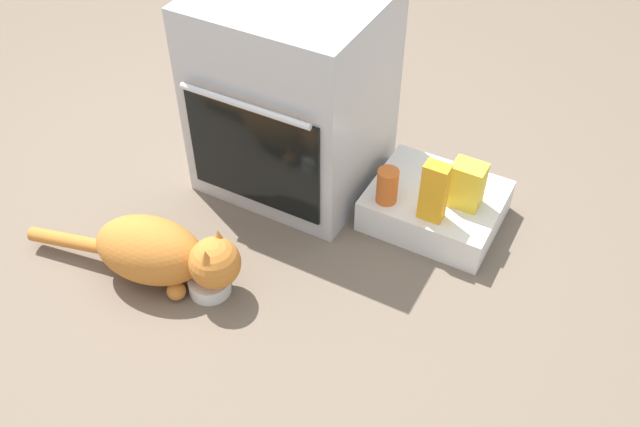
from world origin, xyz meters
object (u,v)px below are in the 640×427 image
Objects in this scene: pantry_cabinet at (435,206)px; food_bowl at (210,283)px; cat at (161,253)px; snack_bag at (467,185)px; sauce_jar at (387,186)px; oven at (293,93)px; juice_carton at (434,192)px.

food_bowl is (-0.56, -0.72, -0.03)m from pantry_cabinet.
cat is 4.65× the size of snack_bag.
sauce_jar reaches higher than cat.
pantry_cabinet is (0.61, 0.02, -0.33)m from oven.
juice_carton is at bearing -122.27° from snack_bag.
oven reaches higher than cat.
pantry_cabinet is 2.73× the size of snack_bag.
snack_bag is (0.66, 0.71, 0.19)m from food_bowl.
cat is at bearing -140.68° from juice_carton.
food_bowl is 0.99m from snack_bag.
oven is 0.96× the size of cat.
cat is at bearing -133.97° from pantry_cabinet.
food_bowl is at bearing -127.73° from pantry_cabinet.
sauce_jar is at bearing -139.11° from pantry_cabinet.
oven is at bearing 166.49° from sauce_jar.
cat is 5.97× the size of sauce_jar.
oven is 5.71× the size of sauce_jar.
snack_bag is (0.72, 0.01, -0.17)m from oven.
juice_carton reaches higher than food_bowl.
sauce_jar is at bearing 36.55° from cat.
sauce_jar is (0.46, -0.11, -0.19)m from oven.
cat is at bearing -98.60° from oven.
juice_carton is (0.58, 0.58, 0.22)m from food_bowl.
pantry_cabinet is at bearing 1.97° from oven.
oven reaches higher than sauce_jar.
cat is at bearing -138.23° from snack_bag.
sauce_jar reaches higher than pantry_cabinet.
food_bowl is (0.06, -0.70, -0.36)m from oven.
snack_bag is at bearing 46.96° from food_bowl.
food_bowl is at bearing -134.99° from juice_carton.
juice_carton is at bearing -1.21° from sauce_jar.
pantry_cabinet is 0.19m from snack_bag.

